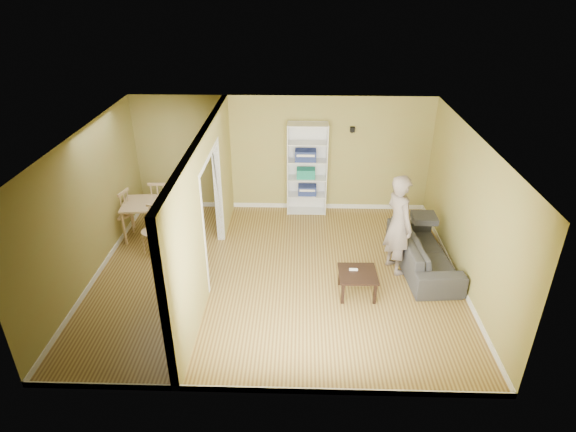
{
  "coord_description": "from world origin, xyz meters",
  "views": [
    {
      "loc": [
        0.42,
        -7.27,
        5.0
      ],
      "look_at": [
        0.2,
        0.2,
        1.1
      ],
      "focal_mm": 30.0,
      "sensor_mm": 36.0,
      "label": 1
    }
  ],
  "objects_px": {
    "person": "(400,216)",
    "chair_left": "(119,213)",
    "sofa": "(424,246)",
    "bookshelf": "(307,168)",
    "chair_near": "(152,230)",
    "coffee_table": "(358,276)",
    "chair_far": "(161,202)",
    "dining_table": "(154,206)"
  },
  "relations": [
    {
      "from": "coffee_table",
      "to": "sofa",
      "type": "bearing_deg",
      "value": 34.77
    },
    {
      "from": "sofa",
      "to": "coffee_table",
      "type": "relative_size",
      "value": 3.46
    },
    {
      "from": "bookshelf",
      "to": "chair_near",
      "type": "relative_size",
      "value": 2.21
    },
    {
      "from": "sofa",
      "to": "coffee_table",
      "type": "xyz_separation_m",
      "value": [
        -1.3,
        -0.91,
        -0.06
      ]
    },
    {
      "from": "sofa",
      "to": "chair_near",
      "type": "height_order",
      "value": "chair_near"
    },
    {
      "from": "dining_table",
      "to": "person",
      "type": "bearing_deg",
      "value": -13.42
    },
    {
      "from": "person",
      "to": "chair_far",
      "type": "relative_size",
      "value": 2.13
    },
    {
      "from": "dining_table",
      "to": "chair_far",
      "type": "xyz_separation_m",
      "value": [
        -0.01,
        0.53,
        -0.16
      ]
    },
    {
      "from": "coffee_table",
      "to": "bookshelf",
      "type": "bearing_deg",
      "value": 105.06
    },
    {
      "from": "person",
      "to": "chair_left",
      "type": "bearing_deg",
      "value": 56.7
    },
    {
      "from": "person",
      "to": "chair_left",
      "type": "height_order",
      "value": "person"
    },
    {
      "from": "bookshelf",
      "to": "chair_left",
      "type": "distance_m",
      "value": 4.08
    },
    {
      "from": "coffee_table",
      "to": "dining_table",
      "type": "distance_m",
      "value": 4.41
    },
    {
      "from": "chair_left",
      "to": "chair_far",
      "type": "height_order",
      "value": "chair_left"
    },
    {
      "from": "chair_left",
      "to": "bookshelf",
      "type": "bearing_deg",
      "value": 121.44
    },
    {
      "from": "sofa",
      "to": "chair_left",
      "type": "height_order",
      "value": "chair_left"
    },
    {
      "from": "chair_far",
      "to": "chair_near",
      "type": "bearing_deg",
      "value": 92.38
    },
    {
      "from": "coffee_table",
      "to": "chair_far",
      "type": "height_order",
      "value": "chair_far"
    },
    {
      "from": "coffee_table",
      "to": "dining_table",
      "type": "xyz_separation_m",
      "value": [
        -3.96,
        1.91,
        0.32
      ]
    },
    {
      "from": "chair_far",
      "to": "coffee_table",
      "type": "bearing_deg",
      "value": 144.06
    },
    {
      "from": "chair_near",
      "to": "person",
      "type": "bearing_deg",
      "value": 8.49
    },
    {
      "from": "chair_near",
      "to": "chair_far",
      "type": "bearing_deg",
      "value": 111.18
    },
    {
      "from": "coffee_table",
      "to": "chair_near",
      "type": "distance_m",
      "value": 4.04
    },
    {
      "from": "coffee_table",
      "to": "dining_table",
      "type": "relative_size",
      "value": 0.53
    },
    {
      "from": "person",
      "to": "sofa",
      "type": "bearing_deg",
      "value": -99.62
    },
    {
      "from": "coffee_table",
      "to": "chair_far",
      "type": "xyz_separation_m",
      "value": [
        -3.97,
        2.44,
        0.16
      ]
    },
    {
      "from": "person",
      "to": "bookshelf",
      "type": "xyz_separation_m",
      "value": [
        -1.61,
        2.36,
        -0.07
      ]
    },
    {
      "from": "person",
      "to": "chair_near",
      "type": "bearing_deg",
      "value": 62.03
    },
    {
      "from": "bookshelf",
      "to": "dining_table",
      "type": "xyz_separation_m",
      "value": [
        -3.11,
        -1.23,
        -0.36
      ]
    },
    {
      "from": "chair_left",
      "to": "chair_far",
      "type": "relative_size",
      "value": 1.0
    },
    {
      "from": "person",
      "to": "chair_left",
      "type": "xyz_separation_m",
      "value": [
        -5.45,
        1.09,
        -0.58
      ]
    },
    {
      "from": "bookshelf",
      "to": "chair_far",
      "type": "xyz_separation_m",
      "value": [
        -3.12,
        -0.7,
        -0.52
      ]
    },
    {
      "from": "bookshelf",
      "to": "chair_left",
      "type": "relative_size",
      "value": 1.99
    },
    {
      "from": "bookshelf",
      "to": "dining_table",
      "type": "distance_m",
      "value": 3.37
    },
    {
      "from": "person",
      "to": "coffee_table",
      "type": "bearing_deg",
      "value": 113.93
    },
    {
      "from": "person",
      "to": "dining_table",
      "type": "xyz_separation_m",
      "value": [
        -4.72,
        1.13,
        -0.42
      ]
    },
    {
      "from": "chair_far",
      "to": "chair_left",
      "type": "bearing_deg",
      "value": 33.9
    },
    {
      "from": "person",
      "to": "dining_table",
      "type": "bearing_deg",
      "value": 54.61
    },
    {
      "from": "bookshelf",
      "to": "chair_far",
      "type": "bearing_deg",
      "value": -167.36
    },
    {
      "from": "person",
      "to": "dining_table",
      "type": "height_order",
      "value": "person"
    },
    {
      "from": "sofa",
      "to": "person",
      "type": "relative_size",
      "value": 1.0
    },
    {
      "from": "bookshelf",
      "to": "chair_left",
      "type": "xyz_separation_m",
      "value": [
        -3.84,
        -1.27,
        -0.51
      ]
    }
  ]
}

